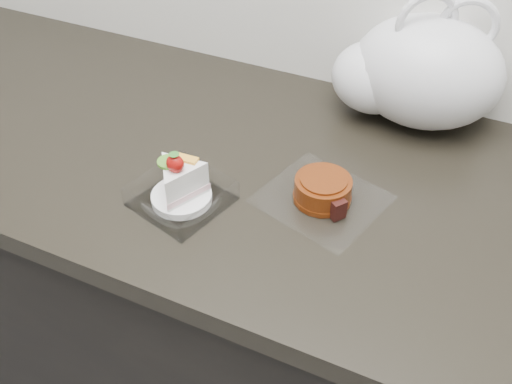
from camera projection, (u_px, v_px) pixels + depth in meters
name	position (u px, v px, depth m)	size (l,w,h in m)	color
counter	(288.00, 330.00, 1.26)	(2.04, 0.64, 0.90)	black
cake_tray	(181.00, 189.00, 0.90)	(0.16, 0.16, 0.10)	white
mooncake_wrap	(323.00, 192.00, 0.91)	(0.22, 0.21, 0.04)	white
plastic_bag	(416.00, 72.00, 1.03)	(0.36, 0.30, 0.25)	silver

